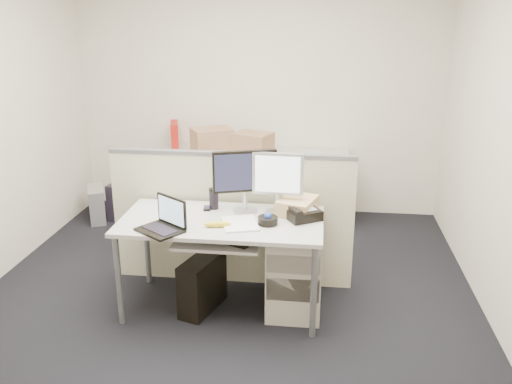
# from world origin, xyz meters

# --- Properties ---
(floor) EXTENTS (4.00, 4.50, 0.01)m
(floor) POSITION_xyz_m (0.00, 0.00, -0.01)
(floor) COLOR black
(floor) RESTS_ON ground
(wall_back) EXTENTS (4.00, 0.02, 2.70)m
(wall_back) POSITION_xyz_m (0.00, 2.25, 1.35)
(wall_back) COLOR beige
(wall_back) RESTS_ON ground
(wall_front) EXTENTS (4.00, 0.02, 2.70)m
(wall_front) POSITION_xyz_m (0.00, -2.25, 1.35)
(wall_front) COLOR beige
(wall_front) RESTS_ON ground
(desk) EXTENTS (1.50, 0.75, 0.73)m
(desk) POSITION_xyz_m (0.00, 0.00, 0.66)
(desk) COLOR beige
(desk) RESTS_ON floor
(keyboard_tray) EXTENTS (0.62, 0.32, 0.02)m
(keyboard_tray) POSITION_xyz_m (0.00, -0.18, 0.62)
(keyboard_tray) COLOR beige
(keyboard_tray) RESTS_ON desk
(drawer_pedestal) EXTENTS (0.40, 0.55, 0.65)m
(drawer_pedestal) POSITION_xyz_m (0.55, 0.05, 0.33)
(drawer_pedestal) COLOR #AEA797
(drawer_pedestal) RESTS_ON floor
(cubicle_partition) EXTENTS (2.00, 0.06, 1.10)m
(cubicle_partition) POSITION_xyz_m (0.00, 0.45, 0.55)
(cubicle_partition) COLOR beige
(cubicle_partition) RESTS_ON floor
(back_counter) EXTENTS (2.00, 0.60, 0.72)m
(back_counter) POSITION_xyz_m (0.00, 1.93, 0.36)
(back_counter) COLOR #AEA797
(back_counter) RESTS_ON floor
(monitor_main) EXTENTS (0.52, 0.33, 0.48)m
(monitor_main) POSITION_xyz_m (0.15, 0.18, 0.97)
(monitor_main) COLOR black
(monitor_main) RESTS_ON desk
(monitor_small) EXTENTS (0.39, 0.21, 0.47)m
(monitor_small) POSITION_xyz_m (0.40, 0.18, 0.96)
(monitor_small) COLOR #B7B7BC
(monitor_small) RESTS_ON desk
(laptop) EXTENTS (0.38, 0.36, 0.23)m
(laptop) POSITION_xyz_m (-0.39, -0.28, 0.84)
(laptop) COLOR black
(laptop) RESTS_ON desk
(trackball) EXTENTS (0.19, 0.19, 0.06)m
(trackball) POSITION_xyz_m (0.35, -0.05, 0.76)
(trackball) COLOR black
(trackball) RESTS_ON desk
(desk_phone) EXTENTS (0.30, 0.28, 0.07)m
(desk_phone) POSITION_xyz_m (0.60, 0.08, 0.77)
(desk_phone) COLOR black
(desk_phone) RESTS_ON desk
(paper_stack) EXTENTS (0.32, 0.37, 0.01)m
(paper_stack) POSITION_xyz_m (0.15, -0.08, 0.74)
(paper_stack) COLOR silver
(paper_stack) RESTS_ON desk
(sticky_pad) EXTENTS (0.11, 0.11, 0.01)m
(sticky_pad) POSITION_xyz_m (0.05, 0.00, 0.74)
(sticky_pad) COLOR gold
(sticky_pad) RESTS_ON desk
(travel_mug) EXTENTS (0.09, 0.09, 0.15)m
(travel_mug) POSITION_xyz_m (-0.10, 0.22, 0.81)
(travel_mug) COLOR black
(travel_mug) RESTS_ON desk
(banana) EXTENTS (0.20, 0.08, 0.04)m
(banana) POSITION_xyz_m (0.00, -0.15, 0.75)
(banana) COLOR yellow
(banana) RESTS_ON desk
(cellphone) EXTENTS (0.07, 0.11, 0.01)m
(cellphone) POSITION_xyz_m (-0.15, 0.20, 0.74)
(cellphone) COLOR black
(cellphone) RESTS_ON desk
(manila_folders) EXTENTS (0.33, 0.38, 0.12)m
(manila_folders) POSITION_xyz_m (0.55, 0.20, 0.79)
(manila_folders) COLOR tan
(manila_folders) RESTS_ON desk
(keyboard) EXTENTS (0.45, 0.31, 0.02)m
(keyboard) POSITION_xyz_m (0.05, -0.14, 0.64)
(keyboard) COLOR black
(keyboard) RESTS_ON keyboard_tray
(pc_tower_desk) EXTENTS (0.31, 0.49, 0.42)m
(pc_tower_desk) POSITION_xyz_m (-0.15, -0.05, 0.21)
(pc_tower_desk) COLOR black
(pc_tower_desk) RESTS_ON floor
(pc_tower_spare_dark) EXTENTS (0.26, 0.46, 0.40)m
(pc_tower_spare_dark) POSITION_xyz_m (-1.45, 1.79, 0.20)
(pc_tower_spare_dark) COLOR black
(pc_tower_spare_dark) RESTS_ON floor
(pc_tower_spare_silver) EXTENTS (0.31, 0.43, 0.37)m
(pc_tower_spare_silver) POSITION_xyz_m (-1.70, 1.63, 0.19)
(pc_tower_spare_silver) COLOR #B7B7BC
(pc_tower_spare_silver) RESTS_ON floor
(cardboard_box_left) EXTENTS (0.50, 0.46, 0.30)m
(cardboard_box_left) POSITION_xyz_m (-0.44, 1.81, 0.87)
(cardboard_box_left) COLOR #906F53
(cardboard_box_left) RESTS_ON back_counter
(cardboard_box_right) EXTENTS (0.45, 0.40, 0.27)m
(cardboard_box_right) POSITION_xyz_m (0.00, 1.81, 0.85)
(cardboard_box_right) COLOR #906F53
(cardboard_box_right) RESTS_ON back_counter
(red_binder) EXTENTS (0.16, 0.34, 0.31)m
(red_binder) POSITION_xyz_m (-0.90, 2.03, 0.88)
(red_binder) COLOR #9C170F
(red_binder) RESTS_ON back_counter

